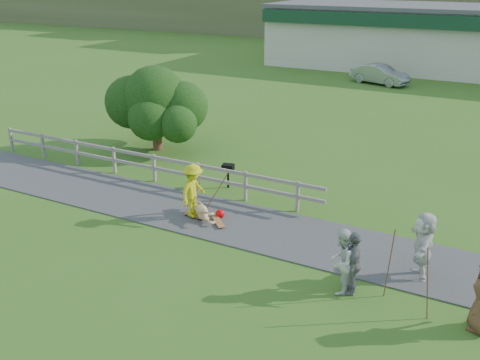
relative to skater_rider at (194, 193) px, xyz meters
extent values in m
plane|color=#38621C|center=(0.82, -1.18, -0.91)|extent=(260.00, 260.00, 0.00)
cube|color=#363639|center=(0.82, 0.32, -0.89)|extent=(34.00, 3.00, 0.04)
cube|color=slate|center=(-11.18, 2.12, -0.36)|extent=(0.10, 0.10, 1.10)
cube|color=slate|center=(-9.18, 2.12, -0.36)|extent=(0.10, 0.10, 1.10)
cube|color=slate|center=(-7.18, 2.12, -0.36)|extent=(0.10, 0.10, 1.10)
cube|color=slate|center=(-5.18, 2.12, -0.36)|extent=(0.10, 0.10, 1.10)
cube|color=slate|center=(-3.18, 2.12, -0.36)|extent=(0.10, 0.10, 1.10)
cube|color=slate|center=(-1.18, 2.12, -0.36)|extent=(0.10, 0.10, 1.10)
cube|color=slate|center=(0.82, 2.12, -0.36)|extent=(0.10, 0.10, 1.10)
cube|color=slate|center=(2.82, 2.12, -0.36)|extent=(0.10, 0.10, 1.10)
cube|color=slate|center=(-3.68, 2.12, 0.09)|extent=(15.00, 0.08, 0.12)
cube|color=slate|center=(-3.68, 2.12, -0.36)|extent=(15.00, 0.08, 0.12)
cube|color=#BDB8A6|center=(4.82, 33.82, 1.49)|extent=(32.00, 10.00, 4.80)
cube|color=#153A23|center=(4.82, 28.62, 3.29)|extent=(32.00, 0.60, 1.00)
cube|color=#505055|center=(4.82, 33.82, 4.04)|extent=(32.50, 10.50, 0.30)
cube|color=#4D5733|center=(0.82, 53.82, 2.09)|extent=(220.00, 14.00, 6.00)
imported|color=#B7B811|center=(0.00, 0.00, 0.00)|extent=(0.69, 1.18, 1.81)
imported|color=#D8B077|center=(0.14, 0.07, -0.59)|extent=(1.19, 1.70, 0.63)
imported|color=beige|center=(5.65, -1.94, -0.03)|extent=(0.71, 0.89, 1.76)
imported|color=slate|center=(5.94, -1.82, -0.04)|extent=(0.58, 1.06, 1.72)
imported|color=silver|center=(7.34, -0.27, 0.05)|extent=(0.94, 1.85, 1.91)
imported|color=gray|center=(-0.27, 25.38, -0.21)|extent=(4.47, 2.66, 1.39)
sphere|color=#C30405|center=(0.74, 0.42, -0.75)|extent=(0.31, 0.31, 0.31)
cylinder|color=brown|center=(0.60, 0.40, 0.11)|extent=(0.03, 0.03, 2.02)
cylinder|color=brown|center=(6.77, -1.61, 0.06)|extent=(0.03, 0.03, 1.92)
cylinder|color=brown|center=(7.77, -2.08, 0.03)|extent=(0.03, 0.03, 1.87)
camera|label=1|loc=(8.91, -13.54, 6.83)|focal=40.00mm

